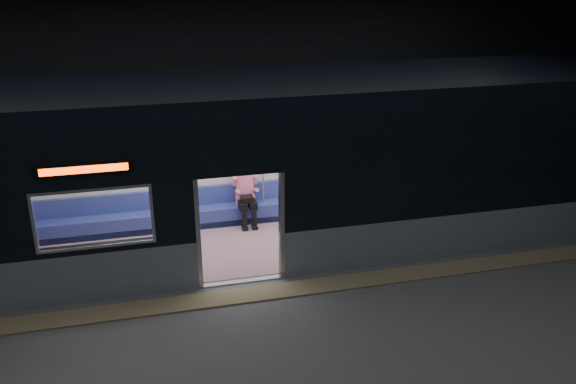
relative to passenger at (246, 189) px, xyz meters
name	(u,v)px	position (x,y,z in m)	size (l,w,h in m)	color
station_floor	(253,313)	(-0.54, -3.55, -0.81)	(24.00, 14.00, 0.01)	#47494C
station_envelope	(248,93)	(-0.54, -3.55, 2.86)	(24.00, 14.00, 5.00)	black
tactile_strip	(247,295)	(-0.54, -3.00, -0.79)	(22.80, 0.50, 0.03)	#8C7F59
metro_car	(226,160)	(-0.54, -1.00, 1.04)	(18.00, 3.04, 3.35)	gray
passenger	(246,189)	(0.00, 0.00, 0.00)	(0.40, 0.70, 1.38)	black
handbag	(247,199)	(-0.01, -0.23, -0.13)	(0.25, 0.22, 0.13)	black
transit_map	(431,140)	(4.46, 0.31, 0.68)	(1.03, 0.03, 0.67)	white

